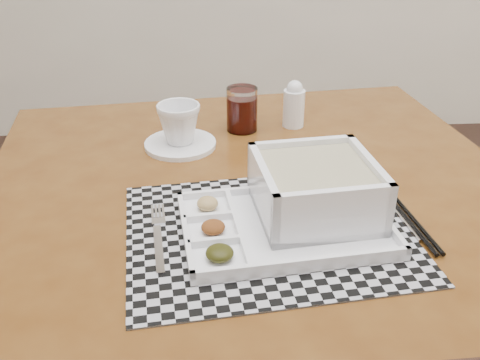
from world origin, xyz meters
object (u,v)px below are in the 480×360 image
object	(u,v)px
juice_glass	(242,111)
dining_table	(258,226)
serving_tray	(307,199)
cup	(179,124)
creamer_bottle	(294,105)

from	to	relation	value
juice_glass	dining_table	bearing A→B (deg)	-87.56
dining_table	serving_tray	distance (m)	0.17
cup	juice_glass	xyz separation A→B (m)	(0.13, 0.08, -0.01)
creamer_bottle	juice_glass	bearing A→B (deg)	-172.57
cup	juice_glass	size ratio (longest dim) A/B	0.92
dining_table	cup	world-z (taller)	cup
dining_table	juice_glass	bearing A→B (deg)	92.44
cup	creamer_bottle	world-z (taller)	creamer_bottle
juice_glass	creamer_bottle	xyz separation A→B (m)	(0.12, 0.02, 0.01)
dining_table	serving_tray	bearing A→B (deg)	-56.71
dining_table	serving_tray	world-z (taller)	serving_tray
serving_tray	dining_table	bearing A→B (deg)	123.29
cup	dining_table	bearing A→B (deg)	-76.49
cup	creamer_bottle	bearing A→B (deg)	-2.56
dining_table	creamer_bottle	size ratio (longest dim) A/B	10.25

